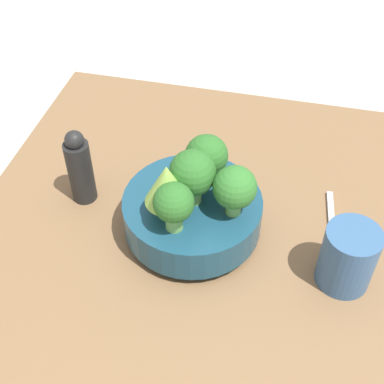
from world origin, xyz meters
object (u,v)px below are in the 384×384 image
Objects in this scene: pepper_mill at (80,168)px; cup at (348,257)px; bowl at (192,215)px; fork at (332,235)px.

cup is at bearing -99.82° from pepper_mill.
pepper_mill is (0.04, 0.20, 0.03)m from bowl.
cup is at bearing -99.28° from bowl.
cup is (-0.04, -0.24, 0.01)m from bowl.
bowl is 2.13× the size of cup.
bowl is 1.54× the size of pepper_mill.
bowl is 0.24m from cup.
pepper_mill reaches higher than cup.
bowl is at bearing 80.72° from cup.
cup is at bearing -168.26° from fork.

